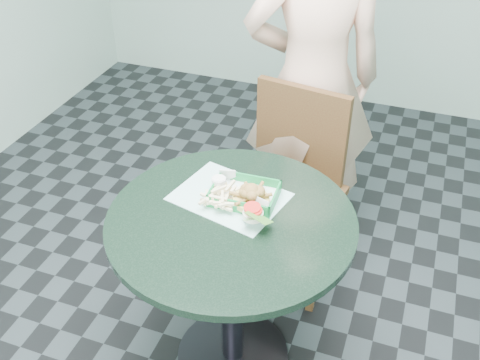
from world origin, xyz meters
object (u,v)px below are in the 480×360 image
(dining_chair, at_px, (293,175))
(food_basket, at_px, (244,200))
(diner_person, at_px, (315,50))
(crab_sandwich, at_px, (251,199))
(sauce_ramekin, at_px, (219,185))
(cafe_table, at_px, (232,257))

(dining_chair, bearing_deg, food_basket, -86.05)
(diner_person, height_order, food_basket, diner_person)
(diner_person, height_order, crab_sandwich, diner_person)
(food_basket, bearing_deg, crab_sandwich, -41.89)
(dining_chair, xyz_separation_m, food_basket, (-0.05, -0.53, 0.23))
(diner_person, distance_m, crab_sandwich, 0.86)
(dining_chair, height_order, sauce_ramekin, dining_chair)
(dining_chair, distance_m, food_basket, 0.58)
(diner_person, relative_size, crab_sandwich, 15.73)
(food_basket, xyz_separation_m, sauce_ramekin, (-0.10, 0.02, 0.03))
(cafe_table, xyz_separation_m, crab_sandwich, (0.04, 0.08, 0.22))
(cafe_table, distance_m, sauce_ramekin, 0.27)
(diner_person, xyz_separation_m, sauce_ramekin, (-0.15, -0.78, -0.24))
(dining_chair, height_order, diner_person, diner_person)
(dining_chair, bearing_deg, sauce_ramekin, -97.29)
(cafe_table, xyz_separation_m, sauce_ramekin, (-0.10, 0.13, 0.22))
(crab_sandwich, bearing_deg, diner_person, 88.90)
(cafe_table, height_order, crab_sandwich, crab_sandwich)
(crab_sandwich, bearing_deg, sauce_ramekin, 161.58)
(sauce_ramekin, bearing_deg, crab_sandwich, -18.42)
(sauce_ramekin, bearing_deg, diner_person, 78.91)
(cafe_table, height_order, diner_person, diner_person)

